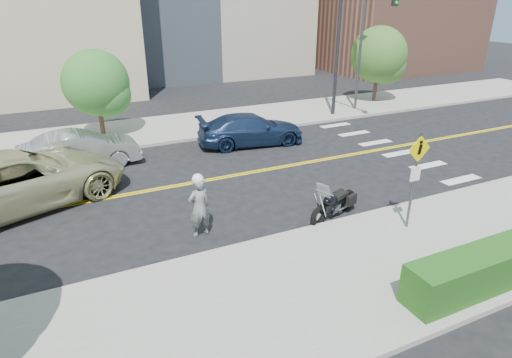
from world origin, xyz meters
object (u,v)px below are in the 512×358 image
object	(u,v)px
motorcycle	(334,198)
parked_car_blue	(251,129)
parked_car_silver	(80,150)
pedestrian_sign	(415,171)
motorcyclist	(199,205)
suv	(19,180)

from	to	relation	value
motorcycle	parked_car_blue	distance (m)	7.97
parked_car_silver	parked_car_blue	xyz separation A→B (m)	(7.67, -0.16, -0.04)
pedestrian_sign	parked_car_blue	xyz separation A→B (m)	(-0.81, 9.66, -1.22)
pedestrian_sign	motorcyclist	size ratio (longest dim) A/B	1.50
pedestrian_sign	parked_car_blue	size ratio (longest dim) A/B	0.59
suv	parked_car_silver	xyz separation A→B (m)	(2.11, 2.91, -0.19)
pedestrian_sign	parked_car_blue	world-z (taller)	pedestrian_sign
parked_car_silver	parked_car_blue	world-z (taller)	parked_car_silver
motorcyclist	motorcycle	size ratio (longest dim) A/B	0.88
motorcycle	parked_car_silver	world-z (taller)	parked_car_silver
suv	parked_car_silver	bearing A→B (deg)	-57.35
parked_car_silver	motorcyclist	bearing A→B (deg)	-163.45
motorcycle	parked_car_blue	size ratio (longest dim) A/B	0.44
motorcycle	pedestrian_sign	bearing A→B (deg)	-69.63
pedestrian_sign	motorcycle	xyz separation A→B (m)	(-1.51, 1.71, -1.27)
pedestrian_sign	parked_car_blue	bearing A→B (deg)	94.81
parked_car_silver	motorcycle	bearing A→B (deg)	-142.91
pedestrian_sign	motorcycle	distance (m)	2.61
suv	parked_car_blue	bearing A→B (deg)	-95.65
motorcyclist	parked_car_silver	xyz separation A→B (m)	(-2.71, 7.38, -0.21)
motorcycle	suv	xyz separation A→B (m)	(-9.09, 5.19, 0.28)
motorcyclist	parked_car_silver	size ratio (longest dim) A/B	0.42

